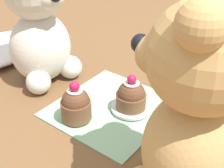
{
  "coord_description": "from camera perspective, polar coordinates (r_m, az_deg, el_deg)",
  "views": [
    {
      "loc": [
        -0.38,
        -0.29,
        0.36
      ],
      "look_at": [
        0.0,
        0.0,
        0.06
      ],
      "focal_mm": 50.0,
      "sensor_mm": 36.0,
      "label": 1
    }
  ],
  "objects": [
    {
      "name": "knitted_placemat",
      "position": [
        0.6,
        0.0,
        -4.32
      ],
      "size": [
        0.21,
        0.2,
        0.01
      ],
      "primitive_type": "cube",
      "color": "#8EBC99",
      "rests_on": "ground_plane"
    },
    {
      "name": "cupcake_near_tan_bear",
      "position": [
        0.57,
        3.53,
        -2.24
      ],
      "size": [
        0.06,
        0.06,
        0.07
      ],
      "color": "brown",
      "rests_on": "saucer_plate"
    },
    {
      "name": "saucer_plate",
      "position": [
        0.59,
        3.44,
        -4.33
      ],
      "size": [
        0.07,
        0.07,
        0.01
      ],
      "primitive_type": "cylinder",
      "color": "silver",
      "rests_on": "knitted_placemat"
    },
    {
      "name": "ground_plane",
      "position": [
        0.6,
        0.0,
        -4.55
      ],
      "size": [
        4.0,
        4.0,
        0.0
      ],
      "primitive_type": "plane",
      "color": "brown"
    },
    {
      "name": "cupcake_near_cream_bear",
      "position": [
        0.55,
        -6.63,
        -3.77
      ],
      "size": [
        0.05,
        0.05,
        0.08
      ],
      "color": "brown",
      "rests_on": "knitted_placemat"
    },
    {
      "name": "teddy_bear_cream",
      "position": [
        0.65,
        -13.26,
        10.54
      ],
      "size": [
        0.14,
        0.14,
        0.26
      ],
      "rotation": [
        0.0,
        0.0,
        -0.09
      ],
      "color": "silver",
      "rests_on": "ground_plane"
    },
    {
      "name": "teddy_bear_tan",
      "position": [
        0.38,
        14.53,
        -4.04
      ],
      "size": [
        0.15,
        0.16,
        0.28
      ],
      "rotation": [
        0.0,
        0.0,
        3.32
      ],
      "color": "tan",
      "rests_on": "ground_plane"
    }
  ]
}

